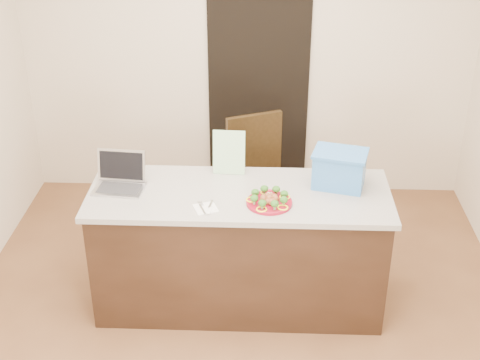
{
  "coord_description": "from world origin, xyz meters",
  "views": [
    {
      "loc": [
        0.16,
        -3.69,
        3.15
      ],
      "look_at": [
        0.01,
        0.2,
        1.04
      ],
      "focal_mm": 50.0,
      "sensor_mm": 36.0,
      "label": 1
    }
  ],
  "objects_px": {
    "napkin": "(206,208)",
    "laptop": "(120,177)",
    "blue_box": "(339,169)",
    "plate": "(269,202)",
    "island": "(239,248)",
    "yogurt_bottle": "(270,196)",
    "chair": "(253,172)"
  },
  "relations": [
    {
      "from": "blue_box",
      "to": "plate",
      "type": "bearing_deg",
      "value": -136.15
    },
    {
      "from": "yogurt_bottle",
      "to": "napkin",
      "type": "bearing_deg",
      "value": -162.74
    },
    {
      "from": "island",
      "to": "plate",
      "type": "distance_m",
      "value": 0.53
    },
    {
      "from": "napkin",
      "to": "yogurt_bottle",
      "type": "relative_size",
      "value": 1.87
    },
    {
      "from": "blue_box",
      "to": "chair",
      "type": "relative_size",
      "value": 0.38
    },
    {
      "from": "yogurt_bottle",
      "to": "blue_box",
      "type": "height_order",
      "value": "blue_box"
    },
    {
      "from": "plate",
      "to": "napkin",
      "type": "relative_size",
      "value": 2.16
    },
    {
      "from": "blue_box",
      "to": "chair",
      "type": "xyz_separation_m",
      "value": [
        -0.6,
        0.76,
        -0.44
      ]
    },
    {
      "from": "yogurt_bottle",
      "to": "island",
      "type": "bearing_deg",
      "value": 156.07
    },
    {
      "from": "chair",
      "to": "plate",
      "type": "bearing_deg",
      "value": -106.54
    },
    {
      "from": "napkin",
      "to": "blue_box",
      "type": "xyz_separation_m",
      "value": [
        0.89,
        0.35,
        0.13
      ]
    },
    {
      "from": "plate",
      "to": "yogurt_bottle",
      "type": "relative_size",
      "value": 4.05
    },
    {
      "from": "island",
      "to": "napkin",
      "type": "bearing_deg",
      "value": -133.68
    },
    {
      "from": "island",
      "to": "napkin",
      "type": "xyz_separation_m",
      "value": [
        -0.21,
        -0.22,
        0.46
      ]
    },
    {
      "from": "chair",
      "to": "yogurt_bottle",
      "type": "bearing_deg",
      "value": -105.98
    },
    {
      "from": "plate",
      "to": "laptop",
      "type": "xyz_separation_m",
      "value": [
        -1.02,
        0.21,
        0.05
      ]
    },
    {
      "from": "napkin",
      "to": "chair",
      "type": "distance_m",
      "value": 1.19
    },
    {
      "from": "island",
      "to": "laptop",
      "type": "bearing_deg",
      "value": 175.57
    },
    {
      "from": "laptop",
      "to": "blue_box",
      "type": "bearing_deg",
      "value": 7.81
    },
    {
      "from": "napkin",
      "to": "laptop",
      "type": "distance_m",
      "value": 0.68
    },
    {
      "from": "napkin",
      "to": "plate",
      "type": "bearing_deg",
      "value": 10.48
    },
    {
      "from": "island",
      "to": "yogurt_bottle",
      "type": "xyz_separation_m",
      "value": [
        0.21,
        -0.09,
        0.49
      ]
    },
    {
      "from": "plate",
      "to": "chair",
      "type": "distance_m",
      "value": 1.09
    },
    {
      "from": "napkin",
      "to": "laptop",
      "type": "relative_size",
      "value": 0.4
    },
    {
      "from": "plate",
      "to": "blue_box",
      "type": "bearing_deg",
      "value": 29.62
    },
    {
      "from": "chair",
      "to": "island",
      "type": "bearing_deg",
      "value": -118.41
    },
    {
      "from": "napkin",
      "to": "island",
      "type": "bearing_deg",
      "value": 46.32
    },
    {
      "from": "plate",
      "to": "laptop",
      "type": "relative_size",
      "value": 0.85
    },
    {
      "from": "blue_box",
      "to": "napkin",
      "type": "bearing_deg",
      "value": -144.45
    },
    {
      "from": "blue_box",
      "to": "island",
      "type": "bearing_deg",
      "value": -155.23
    },
    {
      "from": "plate",
      "to": "blue_box",
      "type": "relative_size",
      "value": 0.74
    },
    {
      "from": "island",
      "to": "plate",
      "type": "height_order",
      "value": "plate"
    }
  ]
}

